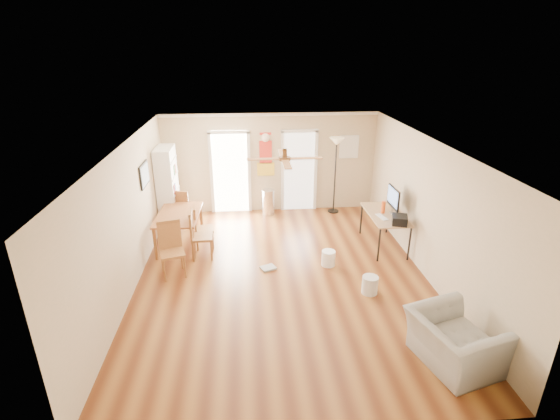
{
  "coord_description": "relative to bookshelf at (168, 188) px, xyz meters",
  "views": [
    {
      "loc": [
        -0.64,
        -6.9,
        4.19
      ],
      "look_at": [
        0.0,
        0.6,
        1.15
      ],
      "focal_mm": 26.45,
      "sensor_mm": 36.0,
      "label": 1
    }
  ],
  "objects": [
    {
      "name": "imac",
      "position": [
        5.0,
        -1.58,
        0.09
      ],
      "size": [
        0.18,
        0.65,
        0.6
      ],
      "primitive_type": null,
      "rotation": [
        0.0,
        0.0,
        -0.14
      ],
      "color": "black",
      "rests_on": "computer_desk"
    },
    {
      "name": "ac_grille",
      "position": [
        4.58,
        0.79,
        0.72
      ],
      "size": [
        0.5,
        0.04,
        0.6
      ],
      "primitive_type": "cube",
      "color": "white",
      "rests_on": "wall_back"
    },
    {
      "name": "dining_chair_right_a",
      "position": [
        0.93,
        -1.26,
        -0.5
      ],
      "size": [
        0.44,
        0.44,
        0.96
      ],
      "primitive_type": null,
      "rotation": [
        0.0,
        0.0,
        1.71
      ],
      "color": "olive",
      "rests_on": "floor"
    },
    {
      "name": "dining_table",
      "position": [
        0.38,
        -1.1,
        -0.61
      ],
      "size": [
        0.94,
        1.52,
        0.74
      ],
      "primitive_type": null,
      "rotation": [
        0.0,
        0.0,
        -0.04
      ],
      "color": "#925A2F",
      "rests_on": "floor"
    },
    {
      "name": "armchair",
      "position": [
        4.68,
        -5.2,
        -0.61
      ],
      "size": [
        1.25,
        1.35,
        0.74
      ],
      "primitive_type": "imported",
      "rotation": [
        0.0,
        0.0,
        1.84
      ],
      "color": "#9D9D98",
      "rests_on": "floor"
    },
    {
      "name": "orange_bottle",
      "position": [
        4.83,
        -1.5,
        -0.08
      ],
      "size": [
        0.11,
        0.11,
        0.27
      ],
      "primitive_type": "cylinder",
      "rotation": [
        0.0,
        0.0,
        -0.25
      ],
      "color": "#ED5115",
      "rests_on": "computer_desk"
    },
    {
      "name": "dining_chair_far",
      "position": [
        0.37,
        -0.11,
        -0.49
      ],
      "size": [
        0.5,
        0.5,
        0.97
      ],
      "primitive_type": null,
      "rotation": [
        0.0,
        0.0,
        2.84
      ],
      "color": "#9D6232",
      "rests_on": "floor"
    },
    {
      "name": "kitchen_doorway",
      "position": [
        1.48,
        0.81,
        0.07
      ],
      "size": [
        0.9,
        0.1,
        2.1
      ],
      "primitive_type": null,
      "color": "white",
      "rests_on": "wall_back"
    },
    {
      "name": "bookshelf",
      "position": [
        0.0,
        0.0,
        0.0
      ],
      "size": [
        0.53,
        0.93,
        1.96
      ],
      "primitive_type": null,
      "rotation": [
        0.0,
        0.0,
        0.16
      ],
      "color": "white",
      "rests_on": "floor"
    },
    {
      "name": "dining_chair_near",
      "position": [
        0.43,
        -2.43,
        -0.45
      ],
      "size": [
        0.54,
        0.54,
        1.07
      ],
      "primitive_type": null,
      "rotation": [
        0.0,
        0.0,
        0.28
      ],
      "color": "#AA7937",
      "rests_on": "floor"
    },
    {
      "name": "wall_right",
      "position": [
        5.28,
        -2.68,
        0.32
      ],
      "size": [
        0.04,
        7.0,
        2.6
      ],
      "primitive_type": null,
      "color": "beige",
      "rests_on": "floor"
    },
    {
      "name": "computer_desk",
      "position": [
        4.87,
        -1.56,
        -0.59
      ],
      "size": [
        0.72,
        1.44,
        0.77
      ],
      "primitive_type": null,
      "color": "tan",
      "rests_on": "floor"
    },
    {
      "name": "floor_cloth",
      "position": [
        2.27,
        -2.36,
        -0.96
      ],
      "size": [
        0.35,
        0.32,
        0.04
      ],
      "primitive_type": "cube",
      "rotation": [
        0.0,
        0.0,
        0.41
      ],
      "color": "#9B9C97",
      "rests_on": "floor"
    },
    {
      "name": "wall_left",
      "position": [
        -0.22,
        -2.68,
        0.32
      ],
      "size": [
        0.04,
        7.0,
        2.6
      ],
      "primitive_type": null,
      "color": "beige",
      "rests_on": "floor"
    },
    {
      "name": "wall_front",
      "position": [
        2.53,
        -6.18,
        0.32
      ],
      "size": [
        5.5,
        0.04,
        2.6
      ],
      "primitive_type": null,
      "color": "beige",
      "rests_on": "floor"
    },
    {
      "name": "wall_back",
      "position": [
        2.53,
        0.82,
        0.32
      ],
      "size": [
        5.5,
        0.04,
        2.6
      ],
      "primitive_type": null,
      "color": "beige",
      "rests_on": "floor"
    },
    {
      "name": "framed_poster",
      "position": [
        -0.19,
        -1.28,
        0.72
      ],
      "size": [
        0.04,
        0.66,
        0.48
      ],
      "primitive_type": "cube",
      "color": "black",
      "rests_on": "wall_left"
    },
    {
      "name": "wastebasket_a",
      "position": [
        3.5,
        -2.31,
        -0.82
      ],
      "size": [
        0.31,
        0.31,
        0.32
      ],
      "primitive_type": "cylinder",
      "rotation": [
        0.0,
        0.0,
        -0.14
      ],
      "color": "white",
      "rests_on": "floor"
    },
    {
      "name": "torchiere_lamp",
      "position": [
        4.19,
        0.52,
        0.02
      ],
      "size": [
        0.46,
        0.46,
        2.01
      ],
      "primitive_type": null,
      "rotation": [
        0.0,
        0.0,
        0.24
      ],
      "color": "black",
      "rests_on": "floor"
    },
    {
      "name": "ceiling_fan",
      "position": [
        2.53,
        -2.98,
        1.45
      ],
      "size": [
        1.24,
        1.24,
        0.2
      ],
      "primitive_type": null,
      "color": "#593819",
      "rests_on": "ceiling"
    },
    {
      "name": "keyboard",
      "position": [
        4.73,
        -1.74,
        -0.2
      ],
      "size": [
        0.19,
        0.38,
        0.01
      ],
      "primitive_type": "cube",
      "rotation": [
        0.0,
        0.0,
        0.19
      ],
      "color": "silver",
      "rests_on": "computer_desk"
    },
    {
      "name": "dining_chair_right_b",
      "position": [
        0.93,
        -1.74,
        -0.46
      ],
      "size": [
        0.45,
        0.45,
        1.04
      ],
      "primitive_type": null,
      "rotation": [
        0.0,
        0.0,
        1.61
      ],
      "color": "brown",
      "rests_on": "floor"
    },
    {
      "name": "crown_molding",
      "position": [
        2.53,
        -2.68,
        1.58
      ],
      "size": [
        5.5,
        7.0,
        0.08
      ],
      "primitive_type": null,
      "color": "white",
      "rests_on": "wall_back"
    },
    {
      "name": "wastebasket_b",
      "position": [
        4.05,
        -3.38,
        -0.81
      ],
      "size": [
        0.33,
        0.33,
        0.33
      ],
      "primitive_type": "cylinder",
      "rotation": [
        0.0,
        0.0,
        0.17
      ],
      "color": "silver",
      "rests_on": "floor"
    },
    {
      "name": "ceiling",
      "position": [
        2.53,
        -2.68,
        1.62
      ],
      "size": [
        5.5,
        7.0,
        0.0
      ],
      "primitive_type": null,
      "color": "silver",
      "rests_on": "floor"
    },
    {
      "name": "bathroom_doorway",
      "position": [
        3.28,
        0.81,
        0.07
      ],
      "size": [
        0.8,
        0.1,
        2.1
      ],
      "primitive_type": null,
      "color": "white",
      "rests_on": "wall_back"
    },
    {
      "name": "trash_can",
      "position": [
        2.44,
        0.47,
        -0.64
      ],
      "size": [
        0.34,
        0.34,
        0.69
      ],
      "primitive_type": "cylinder",
      "rotation": [
        0.0,
        0.0,
        0.07
      ],
      "color": "silver",
      "rests_on": "floor"
    },
    {
      "name": "floor",
      "position": [
        2.53,
        -2.68,
        -0.98
      ],
      "size": [
        7.0,
        7.0,
        0.0
      ],
      "primitive_type": "plane",
      "color": "brown",
      "rests_on": "ground"
    },
    {
      "name": "printer",
      "position": [
        4.98,
        -2.1,
        -0.12
      ],
      "size": [
        0.39,
        0.42,
        0.18
      ],
      "primitive_type": "cube",
      "rotation": [
        0.0,
        0.0,
        -0.32
      ],
      "color": "black",
      "rests_on": "computer_desk"
    },
    {
      "name": "wall_decal",
      "position": [
        2.41,
        0.8,
        0.57
      ],
      "size": [
        0.46,
        0.03,
        1.1
      ],
      "primitive_type": "cube",
      "color": "red",
      "rests_on": "wall_back"
    }
  ]
}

